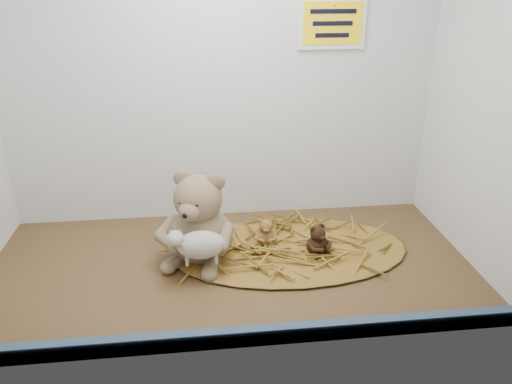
{
  "coord_description": "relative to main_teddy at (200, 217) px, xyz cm",
  "views": [
    {
      "loc": [
        -6.21,
        -106.83,
        67.32
      ],
      "look_at": [
        6.3,
        1.23,
        19.39
      ],
      "focal_mm": 35.0,
      "sensor_mm": 36.0,
      "label": 1
    }
  ],
  "objects": [
    {
      "name": "alcove_shell",
      "position": [
        7.33,
        4.9,
        32.98
      ],
      "size": [
        120.4,
        60.2,
        90.4
      ],
      "color": "#402E16",
      "rests_on": "ground"
    },
    {
      "name": "straw_bed",
      "position": [
        23.27,
        1.17,
        -11.42
      ],
      "size": [
        62.02,
        36.01,
        1.2
      ],
      "primitive_type": "ellipsoid",
      "color": "brown",
      "rests_on": "shelf_floor"
    },
    {
      "name": "toy_lamb",
      "position": [
        0.0,
        -8.62,
        -2.92
      ],
      "size": [
        14.76,
        9.01,
        9.54
      ],
      "primitive_type": null,
      "color": "beige",
      "rests_on": "main_teddy"
    },
    {
      "name": "main_teddy",
      "position": [
        0.0,
        0.0,
        0.0
      ],
      "size": [
        26.07,
        26.61,
        24.05
      ],
      "primitive_type": null,
      "rotation": [
        0.0,
        0.0,
        -0.42
      ],
      "color": "#8B7456",
      "rests_on": "shelf_floor"
    },
    {
      "name": "mini_teddy_tan",
      "position": [
        17.11,
        4.33,
        -7.06
      ],
      "size": [
        6.81,
        7.1,
        7.52
      ],
      "primitive_type": null,
      "rotation": [
        0.0,
        0.0,
        -0.12
      ],
      "color": "brown",
      "rests_on": "straw_bed"
    },
    {
      "name": "front_rail",
      "position": [
        7.33,
        -32.9,
        -10.22
      ],
      "size": [
        119.28,
        2.2,
        3.6
      ],
      "primitive_type": "cube",
      "color": "#38506B",
      "rests_on": "shelf_floor"
    },
    {
      "name": "wall_sign",
      "position": [
        37.33,
        25.3,
        42.98
      ],
      "size": [
        16.0,
        1.2,
        11.0
      ],
      "primitive_type": "cube",
      "color": "yellow",
      "rests_on": "back_wall"
    },
    {
      "name": "mini_teddy_brown",
      "position": [
        29.43,
        -1.98,
        -6.79
      ],
      "size": [
        8.99,
        9.14,
        8.07
      ],
      "primitive_type": null,
      "rotation": [
        0.0,
        0.0,
        0.5
      ],
      "color": "black",
      "rests_on": "straw_bed"
    }
  ]
}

